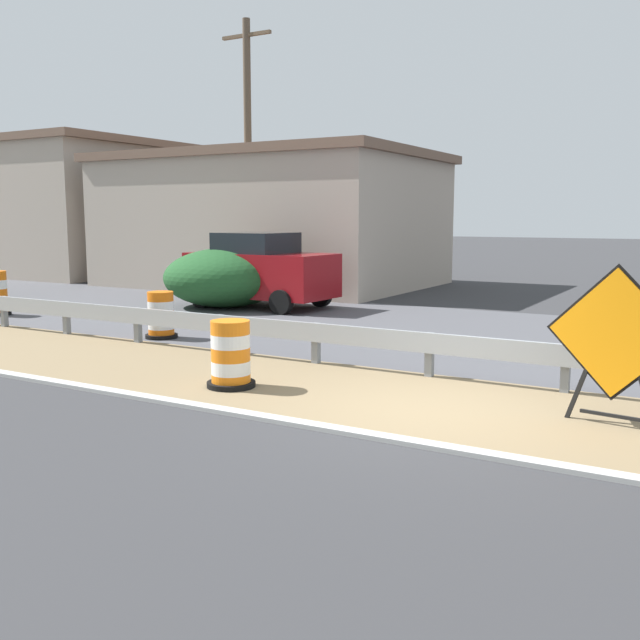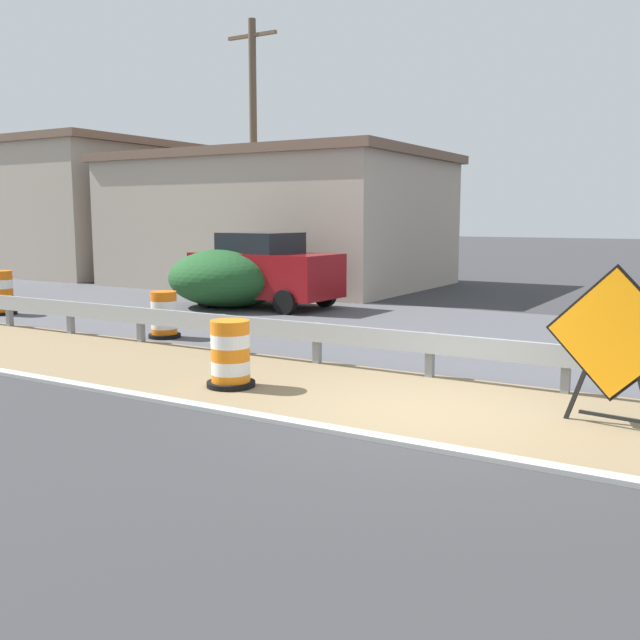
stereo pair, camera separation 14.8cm
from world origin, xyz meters
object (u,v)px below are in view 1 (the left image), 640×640
warning_sign_diamond (614,339)px  utility_pole_near (248,155)px  traffic_barrel_nearest (231,357)px  traffic_barrel_close (161,317)px  car_distant_a (260,270)px

warning_sign_diamond → utility_pole_near: size_ratio=0.23×
traffic_barrel_nearest → traffic_barrel_close: traffic_barrel_nearest is taller
car_distant_a → traffic_barrel_nearest: bearing=-55.8°
traffic_barrel_nearest → car_distant_a: bearing=32.1°
warning_sign_diamond → utility_pole_near: 16.35m
traffic_barrel_nearest → traffic_barrel_close: 4.76m
car_distant_a → traffic_barrel_close: bearing=-75.6°
traffic_barrel_nearest → utility_pole_near: bearing=34.4°
warning_sign_diamond → traffic_barrel_close: warning_sign_diamond is taller
warning_sign_diamond → traffic_barrel_close: (2.04, 9.04, -0.62)m
utility_pole_near → traffic_barrel_close: bearing=-156.6°
traffic_barrel_close → car_distant_a: 5.44m
warning_sign_diamond → car_distant_a: car_distant_a is taller
warning_sign_diamond → utility_pole_near: (9.99, 12.48, 3.40)m
traffic_barrel_nearest → car_distant_a: (8.03, 5.04, 0.59)m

